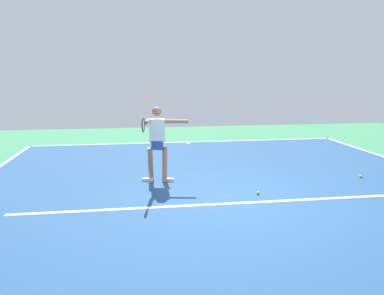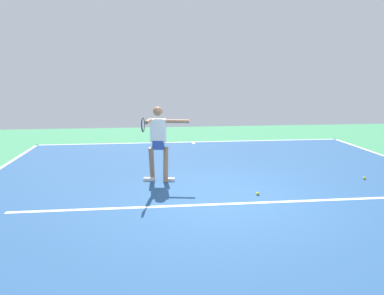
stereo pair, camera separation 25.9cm
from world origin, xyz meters
The scene contains 8 objects.
ground_plane centered at (0.00, 0.00, 0.00)m, with size 20.87×20.87×0.00m, color #388456.
court_surface centered at (0.00, 0.00, 0.00)m, with size 10.94×12.83×0.00m, color navy.
court_line_baseline_near centered at (0.00, -6.36, 0.00)m, with size 10.94×0.10×0.01m, color white.
court_line_service centered at (0.00, 0.29, 0.00)m, with size 8.20×0.10×0.01m, color white.
court_line_centre_mark centered at (0.00, -6.16, 0.00)m, with size 0.10×0.30×0.01m, color white.
tennis_player centered at (1.36, -1.39, 0.98)m, with size 1.05×1.15×1.71m.
tennis_ball_far_corner centered at (-0.59, -0.16, 0.03)m, with size 0.07×0.07×0.07m, color yellow.
tennis_ball_centre_court centered at (-3.38, -1.00, 0.03)m, with size 0.07×0.07×0.07m, color yellow.
Camera 1 is at (1.81, 6.84, 2.38)m, focal length 35.08 mm.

